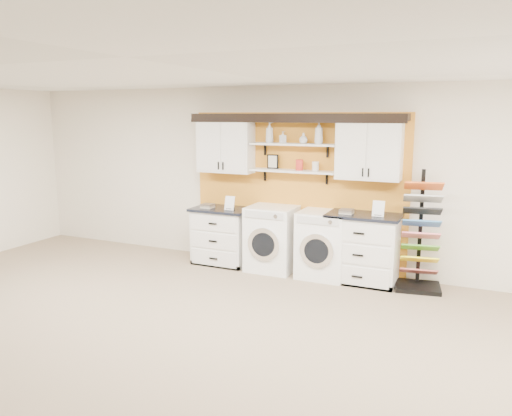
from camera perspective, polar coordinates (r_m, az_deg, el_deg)
The scene contains 21 objects.
floor at distance 4.75m, azimuth -12.98°, elevation -19.47°, with size 10.00×10.00×0.00m, color gray.
ceiling at distance 4.15m, azimuth -14.64°, elevation 16.35°, with size 10.00×10.00×0.00m, color white.
wall_back at distance 7.73m, azimuth 4.74°, elevation 3.42°, with size 10.00×10.00×0.00m, color silver.
accent_panel at distance 7.73m, azimuth 4.64°, elevation 1.92°, with size 3.40×0.07×2.40m, color orange.
upper_cabinet_left at distance 7.95m, azimuth -3.46°, elevation 7.11°, with size 0.90×0.35×0.84m.
upper_cabinet_right at distance 7.19m, azimuth 12.81°, elevation 6.50°, with size 0.90×0.35×0.84m.
shelf_lower at distance 7.53m, azimuth 4.25°, elevation 4.24°, with size 1.32×0.28×0.03m, color white.
shelf_upper at distance 7.50m, azimuth 4.29°, elevation 7.28°, with size 1.32×0.28×0.03m, color white.
crown_molding at distance 7.50m, azimuth 4.37°, elevation 10.32°, with size 3.30×0.41×0.13m.
picture_frame at distance 7.69m, azimuth 1.92°, elevation 5.33°, with size 0.18×0.02×0.22m.
canister_red at distance 7.49m, azimuth 4.98°, elevation 4.92°, with size 0.11×0.11×0.16m, color red.
canister_cream at distance 7.41m, azimuth 6.81°, elevation 4.75°, with size 0.10×0.10×0.14m, color silver.
base_cabinet_left at distance 8.03m, azimuth -3.85°, elevation -3.17°, with size 0.92×0.66×0.91m.
base_cabinet_right at distance 7.27m, azimuth 12.12°, elevation -4.52°, with size 1.01×0.66×0.99m.
washer at distance 7.66m, azimuth 1.85°, elevation -3.49°, with size 0.71×0.71×0.99m.
dryer at distance 7.40m, azimuth 7.72°, elevation -4.14°, with size 0.70×0.71×0.98m.
sample_rack at distance 7.18m, azimuth 18.19°, elevation -4.77°, with size 0.67×0.58×1.64m.
soap_bottle_a at distance 7.63m, azimuth 1.56°, elevation 8.62°, with size 0.12×0.12×0.31m, color silver.
soap_bottle_b at distance 7.55m, azimuth 3.08°, elevation 8.08°, with size 0.08×0.08×0.17m, color silver.
soap_bottle_c at distance 7.44m, azimuth 5.44°, elevation 7.95°, with size 0.12×0.12×0.16m, color silver.
soap_bottle_d at distance 7.37m, azimuth 7.20°, elevation 8.53°, with size 0.12×0.12×0.32m, color silver.
Camera 1 is at (2.56, -3.23, 2.36)m, focal length 35.00 mm.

